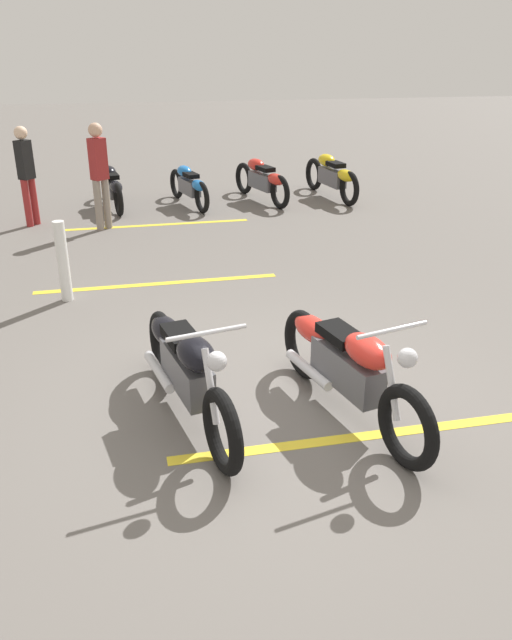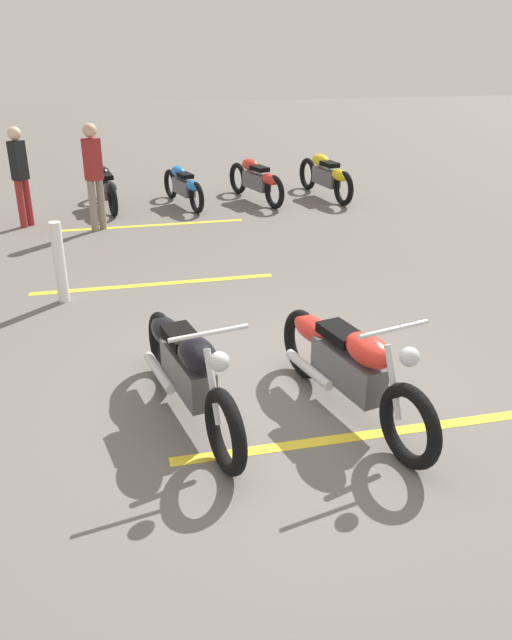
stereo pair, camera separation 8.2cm
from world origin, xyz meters
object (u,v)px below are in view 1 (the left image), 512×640
Objects in this scene: motorcycle_bright_foreground at (346,365)px; motorcycle_row_far_left at (332,176)px; motorcycle_row_right at (112,186)px; bollard_post at (63,262)px; bystander_near_row at (26,171)px; motorcycle_dark_foreground at (186,367)px; bystander_secondary at (99,171)px; motorcycle_row_center at (190,185)px; motorcycle_row_left at (263,180)px.

motorcycle_bright_foreground is 0.99× the size of motorcycle_row_far_left.
motorcycle_row_far_left is (7.87, -2.33, -0.00)m from motorcycle_bright_foreground.
bollard_post reaches higher than motorcycle_row_right.
motorcycle_row_right is (7.87, 2.03, -0.05)m from motorcycle_bright_foreground.
bystander_near_row reaches higher than motorcycle_row_far_left.
motorcycle_dark_foreground is 2.19× the size of bollard_post.
motorcycle_row_far_left is at bearing -111.09° from bystander_secondary.
motorcycle_dark_foreground is 6.99m from bystander_near_row.
motorcycle_row_right is at bearing -6.45° from bollard_post.
motorcycle_row_center is at bearing 81.92° from motorcycle_row_far_left.
motorcycle_row_far_left reaches higher than motorcycle_row_center.
bollard_post is at bearing -170.11° from motorcycle_dark_foreground.
motorcycle_row_center is at bearing 75.99° from motorcycle_row_left.
motorcycle_row_left is 1.18× the size of bystander_secondary.
motorcycle_bright_foreground is 8.13m from motorcycle_row_right.
motorcycle_dark_foreground is at bearing 146.37° from motorcycle_row_left.
bystander_secondary is at bearing 97.86° from motorcycle_row_far_left.
motorcycle_row_left is at bearing 80.67° from motorcycle_row_far_left.
motorcycle_bright_foreground is 1.30× the size of bystander_near_row.
motorcycle_row_center is at bearing 161.50° from motorcycle_dark_foreground.
motorcycle_row_center is at bearing -88.81° from bystander_secondary.
motorcycle_bright_foreground reaches higher than motorcycle_row_right.
motorcycle_bright_foreground reaches higher than motorcycle_row_left.
bystander_near_row is at bearing 85.32° from motorcycle_row_left.
bystander_near_row is (-0.99, 5.74, 0.48)m from motorcycle_row_far_left.
motorcycle_row_far_left is at bearing -103.40° from motorcycle_row_center.
motorcycle_row_left is 4.43m from bystander_near_row.
motorcycle_dark_foreground is at bearing 158.66° from motorcycle_row_center.
motorcycle_row_center is at bearing -103.87° from motorcycle_row_right.
bystander_near_row reaches higher than motorcycle_dark_foreground.
motorcycle_bright_foreground is at bearing 168.68° from motorcycle_row_center.
motorcycle_bright_foreground is 1.15× the size of motorcycle_row_center.
motorcycle_bright_foreground is 7.89m from motorcycle_row_left.
motorcycle_bright_foreground is 1.06× the size of motorcycle_row_left.
motorcycle_row_right is at bearing 172.48° from motorcycle_dark_foreground.
bollard_post is (-3.23, 0.39, -0.48)m from bystander_secondary.
bystander_near_row is (-0.88, 2.83, 0.54)m from motorcycle_row_center.
motorcycle_row_right is at bearing 79.74° from motorcycle_row_far_left.
bystander_secondary is (-1.48, 0.15, 0.57)m from motorcycle_row_right.
motorcycle_bright_foreground reaches higher than motorcycle_row_center.
bystander_secondary is at bearing -6.83° from bollard_post.
bystander_secondary reaches higher than bystander_near_row.
bollard_post is (-4.60, 1.99, 0.10)m from motorcycle_row_center.
motorcycle_row_far_left is 6.79m from bollard_post.
motorcycle_dark_foreground reaches higher than motorcycle_row_right.
motorcycle_dark_foreground is (0.22, 1.34, 0.00)m from motorcycle_bright_foreground.
bystander_secondary reaches higher than motorcycle_bright_foreground.
bollard_post is (-4.70, 4.90, 0.05)m from motorcycle_row_far_left.
motorcycle_dark_foreground reaches higher than motorcycle_row_center.
bollard_post reaches higher than motorcycle_row_far_left.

